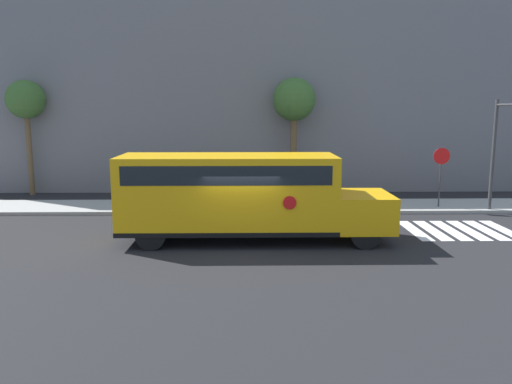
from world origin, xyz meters
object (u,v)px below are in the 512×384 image
(stop_sign, at_px, (441,169))
(tree_far_sidewalk, at_px, (294,102))
(tree_near_sidewalk, at_px, (26,102))
(school_bus, at_px, (240,193))
(traffic_light, at_px, (507,139))

(stop_sign, xyz_separation_m, tree_far_sidewalk, (-6.42, 4.17, 3.06))
(stop_sign, distance_m, tree_near_sidewalk, 21.40)
(school_bus, height_order, tree_near_sidewalk, tree_near_sidewalk)
(tree_far_sidewalk, bearing_deg, stop_sign, -32.97)
(traffic_light, bearing_deg, stop_sign, 140.74)
(stop_sign, relative_size, tree_far_sidewalk, 0.46)
(stop_sign, distance_m, tree_far_sidewalk, 8.25)
(stop_sign, relative_size, tree_near_sidewalk, 0.47)
(school_bus, xyz_separation_m, tree_far_sidewalk, (2.75, 9.53, 3.26))
(traffic_light, distance_m, tree_near_sidewalk, 23.67)
(stop_sign, xyz_separation_m, tree_near_sidewalk, (-20.70, 4.47, 3.09))
(school_bus, relative_size, traffic_light, 1.87)
(school_bus, distance_m, tree_near_sidewalk, 15.50)
(traffic_light, xyz_separation_m, tree_near_sidewalk, (-22.79, 6.17, 1.64))
(school_bus, distance_m, stop_sign, 10.63)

